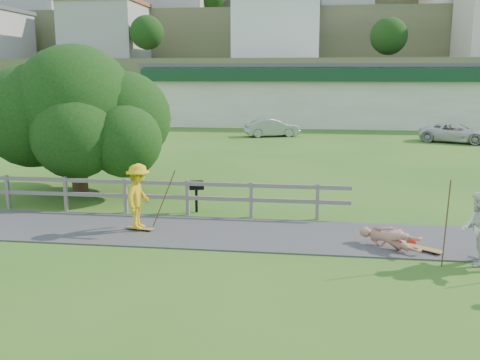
% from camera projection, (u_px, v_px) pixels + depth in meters
% --- Properties ---
extents(ground, '(260.00, 260.00, 0.00)m').
position_uv_depth(ground, '(236.00, 252.00, 13.22)').
color(ground, '#2C601B').
rests_on(ground, ground).
extents(path, '(34.00, 3.00, 0.04)m').
position_uv_depth(path, '(244.00, 234.00, 14.68)').
color(path, '#363639').
rests_on(path, ground).
extents(fence, '(15.05, 0.10, 1.10)m').
position_uv_depth(fence, '(107.00, 190.00, 16.91)').
color(fence, '#66615A').
rests_on(fence, ground).
extents(strip_mall, '(32.50, 10.75, 5.10)m').
position_uv_depth(strip_mall, '(340.00, 94.00, 46.12)').
color(strip_mall, beige).
rests_on(strip_mall, ground).
extents(hillside, '(220.00, 67.00, 47.50)m').
position_uv_depth(hillside, '(307.00, 18.00, 99.07)').
color(hillside, '#4E5A35').
rests_on(hillside, ground).
extents(skater_rider, '(0.73, 1.20, 1.82)m').
position_uv_depth(skater_rider, '(139.00, 200.00, 14.78)').
color(skater_rider, gold).
rests_on(skater_rider, ground).
extents(skater_fallen, '(1.34, 1.52, 0.60)m').
position_uv_depth(skater_fallen, '(390.00, 238.00, 13.36)').
color(skater_fallen, '#B07561').
rests_on(skater_fallen, ground).
extents(spectator_a, '(0.77, 0.92, 1.72)m').
position_uv_depth(spectator_a, '(477.00, 229.00, 12.22)').
color(spectator_a, white).
rests_on(spectator_a, ground).
extents(car_silver, '(3.95, 2.45, 1.23)m').
position_uv_depth(car_silver, '(272.00, 128.00, 37.17)').
color(car_silver, '#999BA0').
rests_on(car_silver, ground).
extents(car_white, '(4.86, 3.57, 1.23)m').
position_uv_depth(car_white, '(456.00, 133.00, 33.92)').
color(car_white, silver).
rests_on(car_white, ground).
extents(tree, '(7.02, 7.02, 4.16)m').
position_uv_depth(tree, '(77.00, 137.00, 19.36)').
color(tree, black).
rests_on(tree, ground).
extents(bbq, '(0.55, 0.48, 1.00)m').
position_uv_depth(bbq, '(196.00, 197.00, 16.92)').
color(bbq, black).
rests_on(bbq, ground).
extents(longboard_rider, '(0.83, 0.34, 0.09)m').
position_uv_depth(longboard_rider, '(140.00, 230.00, 14.95)').
color(longboard_rider, olive).
rests_on(longboard_rider, ground).
extents(longboard_fallen, '(0.93, 0.77, 0.11)m').
position_uv_depth(longboard_fallen, '(423.00, 250.00, 13.21)').
color(longboard_fallen, olive).
rests_on(longboard_fallen, ground).
extents(helmet, '(0.24, 0.24, 0.24)m').
position_uv_depth(helmet, '(412.00, 242.00, 13.66)').
color(helmet, red).
rests_on(helmet, ground).
extents(pole_rider, '(0.03, 0.03, 1.83)m').
position_uv_depth(pole_rider, '(164.00, 197.00, 15.08)').
color(pole_rider, '#503020').
rests_on(pole_rider, ground).
extents(pole_spec_left, '(0.03, 0.03, 2.03)m').
position_uv_depth(pole_spec_left, '(446.00, 224.00, 12.04)').
color(pole_spec_left, '#503020').
rests_on(pole_spec_left, ground).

